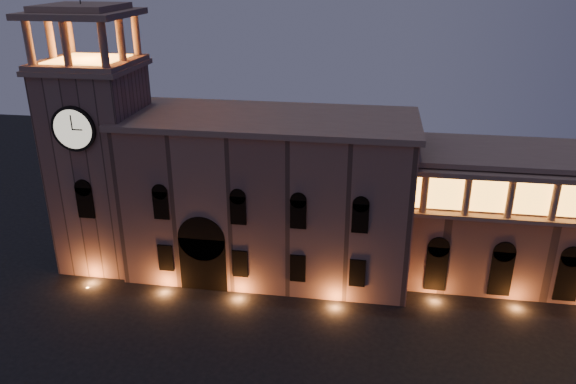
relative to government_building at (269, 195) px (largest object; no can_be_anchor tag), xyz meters
The scene contains 2 objects.
government_building is the anchor object (origin of this frame).
clock_tower 18.82m from the government_building, behind, with size 9.80×9.80×32.40m.
Camera 1 is at (8.73, -33.19, 32.30)m, focal length 35.00 mm.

